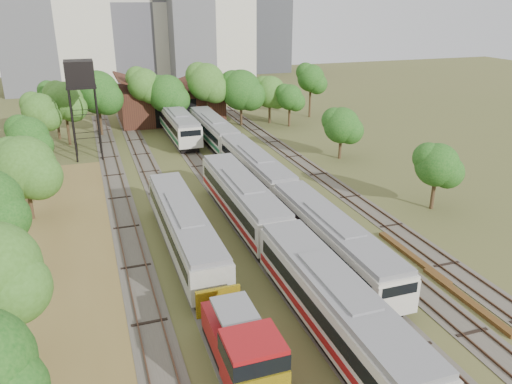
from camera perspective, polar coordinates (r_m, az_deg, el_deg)
name	(u,v)px	position (r m, az deg, el deg)	size (l,w,h in m)	color
ground	(349,314)	(32.89, 10.54, -13.60)	(240.00, 240.00, 0.00)	#475123
dry_grass_patch	(48,299)	(36.44, -22.68, -11.25)	(14.00, 60.00, 0.04)	brown
tracks	(228,185)	(53.33, -3.18, 0.81)	(24.60, 80.00, 0.19)	#4C473D
railcar_red_set	(279,243)	(36.43, 2.67, -5.82)	(3.13, 34.58, 3.87)	black
railcar_green_set	(255,169)	(52.44, -0.07, 2.64)	(2.91, 52.08, 3.60)	black
railcar_rear	(179,125)	(71.34, -8.80, 7.54)	(3.16, 16.08, 3.91)	black
shunter_locomotive	(243,350)	(26.86, -1.55, -17.55)	(2.79, 8.10, 3.65)	black
old_grey_coach	(184,228)	(39.15, -8.19, -4.13)	(2.93, 18.00, 3.62)	black
water_tower	(80,76)	(64.07, -19.49, 12.34)	(3.44, 3.44, 11.89)	black
rail_pile_near	(466,299)	(36.25, 22.84, -11.24)	(0.55, 8.21, 0.27)	brown
rail_pile_far	(412,257)	(40.35, 17.42, -7.06)	(0.53, 8.54, 0.28)	brown
maintenance_shed	(170,102)	(83.67, -9.83, 10.07)	(16.45, 11.55, 7.58)	#391C14
tree_band_left	(21,169)	(44.98, -25.30, 2.36)	(7.55, 61.30, 8.41)	#382616
tree_band_far	(186,90)	(76.67, -8.00, 11.52)	(42.98, 10.33, 9.66)	#382616
tree_band_right	(345,125)	(62.15, 10.15, 7.60)	(4.83, 38.86, 6.50)	#382616
tower_centre	(147,2)	(124.21, -12.39, 20.44)	(20.00, 18.00, 36.00)	#B1AFA1
tower_far_right	(263,18)	(141.68, 0.85, 19.31)	(12.00, 12.00, 28.00)	#383A3F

